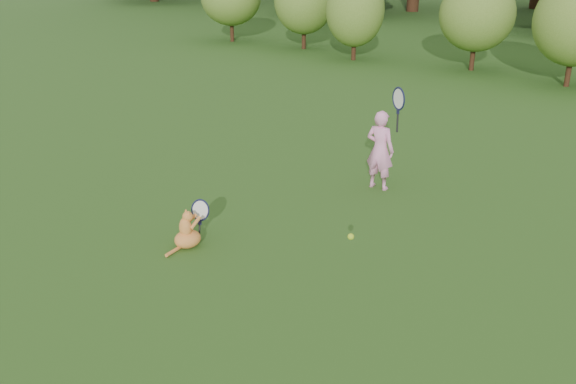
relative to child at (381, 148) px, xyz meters
The scene contains 5 objects.
ground 3.25m from the child, 97.80° to the right, with size 100.00×100.00×0.00m, color #224D15.
shrub_row 9.88m from the child, 92.51° to the left, with size 28.00×3.00×2.80m, color #567725, non-canonical shape.
child is the anchor object (origin of this frame).
cat 3.45m from the child, 111.44° to the right, with size 0.50×0.75×0.70m.
tennis_ball 2.96m from the child, 71.90° to the right, with size 0.08×0.08×0.08m.
Camera 1 is at (4.30, -5.69, 3.87)m, focal length 40.00 mm.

